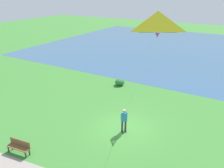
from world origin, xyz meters
TOP-DOWN VIEW (x-y plane):
  - ground_plane at (0.00, 0.00)m, footprint 120.00×120.00m
  - lake_water at (26.42, 4.00)m, footprint 36.00×44.00m
  - person_kite_flyer at (-0.44, -0.18)m, footprint 0.59×0.59m
  - flying_kite at (-3.39, -3.15)m, footprint 3.29×3.55m
  - park_bench_near_walkway at (-5.71, 4.20)m, footprint 0.63×1.54m
  - lakeside_shrub at (7.06, 4.27)m, footprint 1.10×0.95m

SIDE VIEW (x-z plane):
  - ground_plane at x=0.00m, z-range 0.00..0.00m
  - lake_water at x=26.42m, z-range 0.00..0.01m
  - lakeside_shrub at x=7.06m, z-range 0.00..0.67m
  - park_bench_near_walkway at x=-5.71m, z-range 0.07..0.95m
  - person_kite_flyer at x=-0.44m, z-range 0.13..1.96m
  - flying_kite at x=-3.39m, z-range 4.58..11.28m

